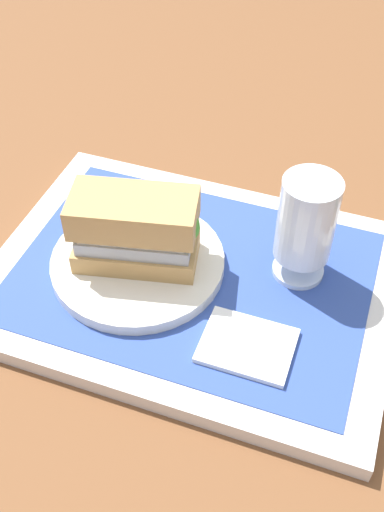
# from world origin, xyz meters

# --- Properties ---
(ground_plane) EXTENTS (3.00, 3.00, 0.00)m
(ground_plane) POSITION_xyz_m (0.00, 0.00, 0.00)
(ground_plane) COLOR brown
(tray) EXTENTS (0.44, 0.32, 0.02)m
(tray) POSITION_xyz_m (0.00, 0.00, 0.01)
(tray) COLOR silver
(tray) RESTS_ON ground_plane
(placemat) EXTENTS (0.38, 0.27, 0.00)m
(placemat) POSITION_xyz_m (0.00, 0.00, 0.02)
(placemat) COLOR #2D4793
(placemat) RESTS_ON tray
(plate) EXTENTS (0.19, 0.19, 0.01)m
(plate) POSITION_xyz_m (-0.06, -0.01, 0.03)
(plate) COLOR silver
(plate) RESTS_ON placemat
(sandwich) EXTENTS (0.14, 0.09, 0.08)m
(sandwich) POSITION_xyz_m (-0.06, -0.01, 0.08)
(sandwich) COLOR tan
(sandwich) RESTS_ON plate
(beer_glass) EXTENTS (0.06, 0.06, 0.12)m
(beer_glass) POSITION_xyz_m (0.11, 0.04, 0.09)
(beer_glass) COLOR silver
(beer_glass) RESTS_ON placemat
(napkin_folded) EXTENTS (0.09, 0.07, 0.01)m
(napkin_folded) POSITION_xyz_m (0.08, -0.07, 0.02)
(napkin_folded) COLOR white
(napkin_folded) RESTS_ON placemat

